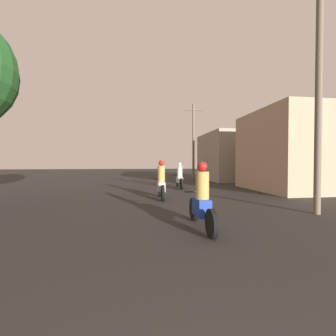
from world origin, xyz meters
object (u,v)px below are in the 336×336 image
motorcycle_blue (202,202)px  utility_pole_near (319,92)px  building_right_near (301,151)px  building_right_far (232,157)px  motorcycle_white (180,178)px  motorcycle_silver (161,184)px  utility_pole_far (193,141)px

motorcycle_blue → utility_pole_near: utility_pole_near is taller
building_right_near → utility_pole_near: size_ratio=0.78×
motorcycle_blue → building_right_far: size_ratio=0.33×
motorcycle_white → building_right_near: bearing=-25.2°
motorcycle_silver → motorcycle_white: (1.62, 4.10, -0.03)m
motorcycle_white → utility_pole_near: bearing=-78.4°
motorcycle_silver → utility_pole_far: 10.46m
building_right_far → utility_pole_near: size_ratio=0.88×
building_right_near → motorcycle_silver: bearing=-166.3°
motorcycle_blue → building_right_near: size_ratio=0.38×
motorcycle_white → building_right_far: size_ratio=0.31×
motorcycle_silver → building_right_far: bearing=52.8°
motorcycle_white → utility_pole_far: bearing=58.0°
building_right_far → utility_pole_near: (-3.28, -13.75, 1.62)m
building_right_near → utility_pole_far: 8.66m
motorcycle_blue → motorcycle_white: 8.78m
motorcycle_white → motorcycle_blue: bearing=-106.1°
motorcycle_silver → building_right_far: size_ratio=0.31×
motorcycle_blue → building_right_far: building_right_far is taller
utility_pole_near → utility_pole_far: size_ratio=1.08×
motorcycle_silver → utility_pole_far: size_ratio=0.29×
building_right_far → utility_pole_far: utility_pole_far is taller
motorcycle_white → building_right_far: (6.13, 6.03, 1.51)m
motorcycle_silver → utility_pole_near: bearing=-38.7°
motorcycle_blue → motorcycle_silver: (-0.48, 4.60, 0.02)m
utility_pole_near → motorcycle_blue: bearing=-166.1°
building_right_near → utility_pole_far: (-4.60, 7.23, 1.23)m
utility_pole_near → building_right_near: bearing=54.9°
motorcycle_blue → building_right_far: (7.27, 14.73, 1.50)m
motorcycle_silver → building_right_far: (7.75, 10.13, 1.48)m
motorcycle_blue → utility_pole_near: (3.99, 0.99, 3.12)m
utility_pole_near → utility_pole_far: utility_pole_near is taller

